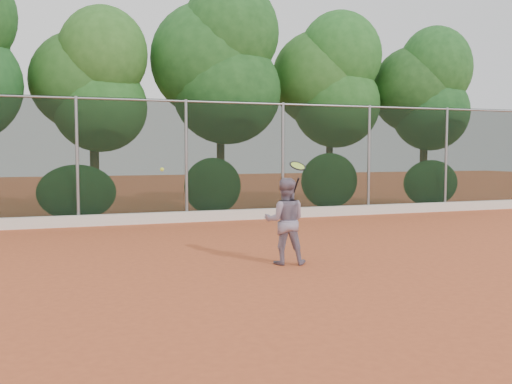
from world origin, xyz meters
name	(u,v)px	position (x,y,z in m)	size (l,w,h in m)	color
ground	(275,267)	(0.00, 0.00, 0.00)	(80.00, 80.00, 0.00)	#C4572E
concrete_curb	(188,217)	(0.00, 6.82, 0.15)	(24.00, 0.20, 0.30)	silver
tennis_player	(285,221)	(0.28, 0.22, 0.77)	(0.75, 0.59, 1.55)	gray
chainlink_fence	(186,157)	(0.00, 7.00, 1.86)	(24.09, 0.09, 3.50)	black
foliage_backdrop	(155,75)	(-0.55, 8.98, 4.40)	(23.70, 3.63, 7.55)	#3E2C18
tennis_racket	(297,168)	(0.48, 0.14, 1.72)	(0.35, 0.33, 0.58)	black
tennis_ball_in_flight	(162,169)	(-1.96, 0.00, 1.73)	(0.06, 0.06, 0.06)	#DAF537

